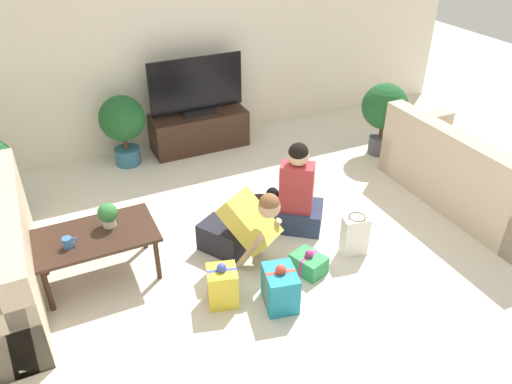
% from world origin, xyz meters
% --- Properties ---
extents(ground_plane, '(16.00, 16.00, 0.00)m').
position_xyz_m(ground_plane, '(0.00, 0.00, 0.00)').
color(ground_plane, beige).
extents(wall_back, '(8.40, 0.06, 2.60)m').
position_xyz_m(wall_back, '(0.00, 2.63, 1.30)').
color(wall_back, silver).
rests_on(wall_back, ground_plane).
extents(sofa_right, '(0.93, 2.01, 0.87)m').
position_xyz_m(sofa_right, '(2.38, -0.17, 0.31)').
color(sofa_right, '#C6B293').
rests_on(sofa_right, ground_plane).
extents(coffee_table, '(1.03, 0.61, 0.46)m').
position_xyz_m(coffee_table, '(-1.47, 0.28, 0.41)').
color(coffee_table, '#382319').
rests_on(coffee_table, ground_plane).
extents(tv_console, '(1.24, 0.47, 0.48)m').
position_xyz_m(tv_console, '(0.19, 2.32, 0.24)').
color(tv_console, '#382319').
rests_on(tv_console, ground_plane).
extents(tv, '(1.21, 0.20, 0.73)m').
position_xyz_m(tv, '(0.19, 2.32, 0.81)').
color(tv, black).
rests_on(tv, tv_console).
extents(potted_plant_back_left, '(0.55, 0.55, 0.88)m').
position_xyz_m(potted_plant_back_left, '(-0.78, 2.27, 0.55)').
color(potted_plant_back_left, '#336B84').
rests_on(potted_plant_back_left, ground_plane).
extents(potted_plant_corner_right, '(0.57, 0.57, 0.93)m').
position_xyz_m(potted_plant_corner_right, '(2.24, 1.18, 0.60)').
color(potted_plant_corner_right, '#4C4C51').
rests_on(potted_plant_corner_right, ground_plane).
extents(person_kneeling, '(0.67, 0.83, 0.80)m').
position_xyz_m(person_kneeling, '(-0.23, -0.01, 0.35)').
color(person_kneeling, '#23232D').
rests_on(person_kneeling, ground_plane).
extents(person_sitting, '(0.66, 0.63, 0.97)m').
position_xyz_m(person_sitting, '(0.46, 0.20, 0.36)').
color(person_sitting, '#283351').
rests_on(person_sitting, ground_plane).
extents(dog, '(0.56, 0.15, 0.34)m').
position_xyz_m(dog, '(0.16, 0.48, 0.23)').
color(dog, black).
rests_on(dog, ground_plane).
extents(gift_box_a, '(0.31, 0.35, 0.24)m').
position_xyz_m(gift_box_a, '(0.23, -0.45, 0.09)').
color(gift_box_a, '#2D934C').
rests_on(gift_box_a, ground_plane).
extents(gift_box_b, '(0.30, 0.29, 0.41)m').
position_xyz_m(gift_box_b, '(-0.61, -0.47, 0.17)').
color(gift_box_b, yellow).
rests_on(gift_box_b, ground_plane).
extents(gift_box_c, '(0.32, 0.37, 0.41)m').
position_xyz_m(gift_box_c, '(-0.19, -0.70, 0.17)').
color(gift_box_c, teal).
rests_on(gift_box_c, ground_plane).
extents(gift_bag_a, '(0.26, 0.18, 0.42)m').
position_xyz_m(gift_bag_a, '(0.75, -0.40, 0.20)').
color(gift_bag_a, white).
rests_on(gift_bag_a, ground_plane).
extents(mug, '(0.12, 0.08, 0.09)m').
position_xyz_m(mug, '(-1.69, 0.20, 0.51)').
color(mug, '#386BAD').
rests_on(mug, coffee_table).
extents(tabletop_plant, '(0.17, 0.17, 0.22)m').
position_xyz_m(tabletop_plant, '(-1.33, 0.35, 0.59)').
color(tabletop_plant, beige).
rests_on(tabletop_plant, coffee_table).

